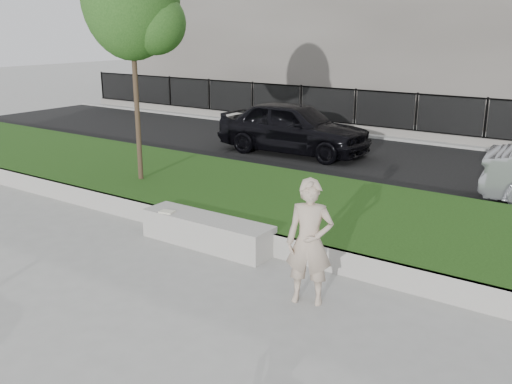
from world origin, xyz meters
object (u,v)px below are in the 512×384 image
Objects in this scene: man at (310,242)px; young_tree at (134,0)px; car_dark at (294,127)px; stone_bench at (207,231)px; book at (167,212)px.

young_tree is at bearing 136.11° from man.
stone_bench is at bearing -162.45° from car_dark.
book is 0.05× the size of young_tree.
stone_bench is 0.48× the size of young_tree.
young_tree is (-3.09, 1.54, 3.96)m from stone_bench.
young_tree is at bearing 172.70° from car_dark.
man reaches higher than book.
car_dark is at bearing 109.99° from stone_bench.
car_dark is at bearing 85.14° from young_tree.
man is 3.34m from book.
car_dark reaches higher than book.
man is 0.38× the size of car_dark.
book is 7.60m from car_dark.
stone_bench is 2.72m from man.
book is (-3.26, 0.64, -0.35)m from man.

